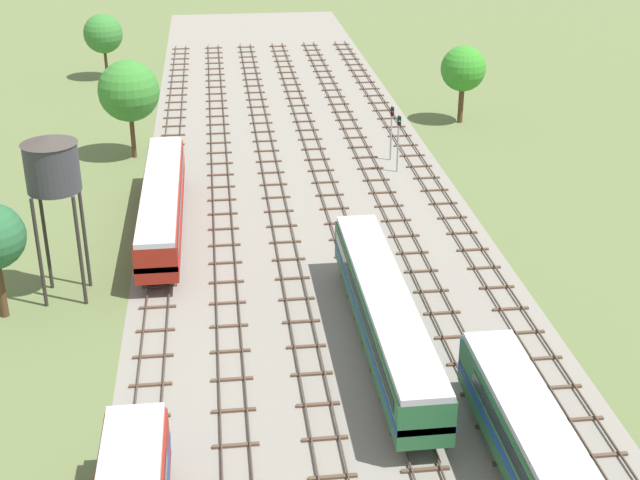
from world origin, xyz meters
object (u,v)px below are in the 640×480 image
(passenger_coach_centre_mid, at_px, (385,312))
(signal_post_nearest, at_px, (392,126))
(water_tower, at_px, (52,166))
(signal_post_near, at_px, (398,136))
(diesel_railcar_centre_right_near, at_px, (551,476))
(passenger_coach_far_left_midfar, at_px, (162,201))

(passenger_coach_centre_mid, bearing_deg, signal_post_nearest, 78.27)
(water_tower, height_order, signal_post_near, water_tower)
(passenger_coach_centre_mid, relative_size, signal_post_near, 4.10)
(passenger_coach_centre_mid, xyz_separation_m, signal_post_near, (6.85, 29.82, 0.79))
(passenger_coach_centre_mid, height_order, water_tower, water_tower)
(signal_post_nearest, bearing_deg, water_tower, -138.21)
(signal_post_nearest, bearing_deg, passenger_coach_centre_mid, -101.73)
(diesel_railcar_centre_right_near, distance_m, passenger_coach_centre_mid, 15.94)
(passenger_coach_far_left_midfar, bearing_deg, passenger_coach_centre_mid, -54.15)
(passenger_coach_centre_mid, xyz_separation_m, water_tower, (-19.68, 9.28, 6.60))
(diesel_railcar_centre_right_near, bearing_deg, passenger_coach_far_left_midfar, 118.08)
(diesel_railcar_centre_right_near, xyz_separation_m, signal_post_nearest, (2.28, 48.27, 0.76))
(diesel_railcar_centre_right_near, relative_size, signal_post_nearest, 3.89)
(diesel_railcar_centre_right_near, relative_size, water_tower, 1.83)
(diesel_railcar_centre_right_near, bearing_deg, passenger_coach_centre_mid, 106.65)
(diesel_railcar_centre_right_near, height_order, passenger_coach_far_left_midfar, same)
(passenger_coach_centre_mid, xyz_separation_m, signal_post_nearest, (6.85, 32.99, 0.74))
(signal_post_near, bearing_deg, diesel_railcar_centre_right_near, -92.90)
(water_tower, relative_size, signal_post_nearest, 2.13)
(water_tower, distance_m, signal_post_nearest, 36.06)
(passenger_coach_far_left_midfar, distance_m, signal_post_near, 23.25)
(diesel_railcar_centre_right_near, distance_m, signal_post_nearest, 48.33)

